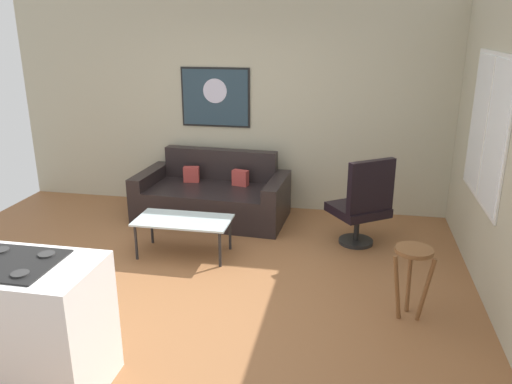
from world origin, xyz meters
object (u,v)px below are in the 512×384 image
(bar_stool, at_px, (413,265))
(coffee_table, at_px, (183,222))
(couch, at_px, (213,197))
(armchair, at_px, (363,204))
(wall_painting, at_px, (215,97))

(bar_stool, bearing_deg, coffee_table, 160.12)
(couch, height_order, armchair, armchair)
(couch, bearing_deg, coffee_table, -90.44)
(wall_painting, bearing_deg, couch, -81.18)
(armchair, relative_size, bar_stool, 1.61)
(bar_stool, bearing_deg, couch, 139.18)
(couch, bearing_deg, bar_stool, -40.82)
(coffee_table, distance_m, wall_painting, 2.00)
(couch, xyz_separation_m, wall_painting, (-0.08, 0.53, 1.20))
(couch, relative_size, bar_stool, 3.02)
(couch, distance_m, armchair, 1.96)
(coffee_table, bearing_deg, couch, 89.56)
(armchair, distance_m, bar_stool, 1.47)
(couch, height_order, bar_stool, couch)
(bar_stool, height_order, wall_painting, wall_painting)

